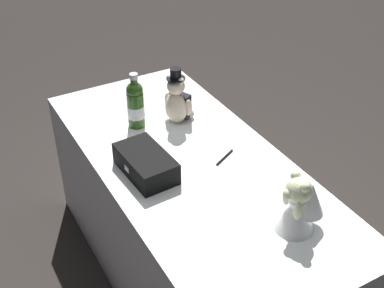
{
  "coord_description": "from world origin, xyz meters",
  "views": [
    {
      "loc": [
        1.61,
        -0.91,
        2.11
      ],
      "look_at": [
        0.0,
        0.0,
        0.84
      ],
      "focal_mm": 48.44,
      "sensor_mm": 36.0,
      "label": 1
    }
  ],
  "objects_px": {
    "signing_pen": "(225,157)",
    "teddy_bear_bride": "(300,205)",
    "gift_case_black": "(146,163)",
    "champagne_bottle": "(135,104)",
    "teddy_bear_groom": "(178,101)"
  },
  "relations": [
    {
      "from": "teddy_bear_bride",
      "to": "champagne_bottle",
      "type": "xyz_separation_m",
      "value": [
        -0.95,
        -0.23,
        0.01
      ]
    },
    {
      "from": "teddy_bear_bride",
      "to": "champagne_bottle",
      "type": "distance_m",
      "value": 0.98
    },
    {
      "from": "signing_pen",
      "to": "gift_case_black",
      "type": "distance_m",
      "value": 0.37
    },
    {
      "from": "teddy_bear_bride",
      "to": "gift_case_black",
      "type": "xyz_separation_m",
      "value": [
        -0.58,
        -0.35,
        -0.06
      ]
    },
    {
      "from": "teddy_bear_groom",
      "to": "signing_pen",
      "type": "distance_m",
      "value": 0.4
    },
    {
      "from": "teddy_bear_groom",
      "to": "gift_case_black",
      "type": "relative_size",
      "value": 0.94
    },
    {
      "from": "signing_pen",
      "to": "teddy_bear_groom",
      "type": "bearing_deg",
      "value": -174.61
    },
    {
      "from": "champagne_bottle",
      "to": "gift_case_black",
      "type": "bearing_deg",
      "value": -18.49
    },
    {
      "from": "teddy_bear_bride",
      "to": "gift_case_black",
      "type": "distance_m",
      "value": 0.68
    },
    {
      "from": "champagne_bottle",
      "to": "signing_pen",
      "type": "height_order",
      "value": "champagne_bottle"
    },
    {
      "from": "teddy_bear_groom",
      "to": "champagne_bottle",
      "type": "height_order",
      "value": "teddy_bear_groom"
    },
    {
      "from": "teddy_bear_bride",
      "to": "signing_pen",
      "type": "height_order",
      "value": "teddy_bear_bride"
    },
    {
      "from": "signing_pen",
      "to": "teddy_bear_bride",
      "type": "bearing_deg",
      "value": -0.46
    },
    {
      "from": "teddy_bear_groom",
      "to": "teddy_bear_bride",
      "type": "distance_m",
      "value": 0.89
    },
    {
      "from": "teddy_bear_bride",
      "to": "champagne_bottle",
      "type": "relative_size",
      "value": 0.86
    }
  ]
}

